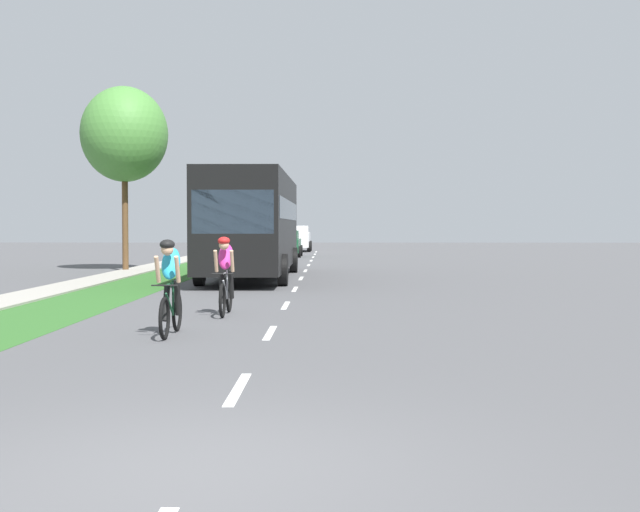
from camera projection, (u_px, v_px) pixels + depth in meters
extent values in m
plane|color=#4C4C4F|center=(299.00, 282.00, 25.91)|extent=(120.00, 120.00, 0.00)
cube|color=#2D6026|center=(149.00, 282.00, 25.97)|extent=(2.28, 70.00, 0.01)
cube|color=#9E998E|center=(92.00, 282.00, 26.00)|extent=(1.38, 70.00, 0.10)
cube|color=white|center=(238.00, 389.00, 8.92)|extent=(0.12, 1.80, 0.01)
cube|color=white|center=(270.00, 333.00, 13.58)|extent=(0.12, 1.80, 0.01)
cube|color=white|center=(286.00, 305.00, 18.25)|extent=(0.12, 1.80, 0.01)
cube|color=white|center=(295.00, 289.00, 22.91)|extent=(0.12, 1.80, 0.01)
cube|color=white|center=(301.00, 278.00, 27.57)|extent=(0.12, 1.80, 0.01)
cube|color=white|center=(305.00, 271.00, 32.23)|extent=(0.12, 1.80, 0.01)
cube|color=white|center=(309.00, 265.00, 36.90)|extent=(0.12, 1.80, 0.01)
cube|color=white|center=(311.00, 261.00, 41.56)|extent=(0.12, 1.80, 0.01)
cube|color=white|center=(313.00, 257.00, 46.22)|extent=(0.12, 1.80, 0.01)
cube|color=white|center=(315.00, 254.00, 50.89)|extent=(0.12, 1.80, 0.01)
cube|color=white|center=(316.00, 252.00, 55.55)|extent=(0.12, 1.80, 0.01)
torus|color=black|center=(177.00, 311.00, 13.77)|extent=(0.06, 0.68, 0.68)
torus|color=black|center=(164.00, 318.00, 12.73)|extent=(0.06, 0.68, 0.68)
cylinder|color=#194C2D|center=(170.00, 304.00, 13.14)|extent=(0.04, 0.59, 0.43)
cylinder|color=#194C2D|center=(173.00, 297.00, 13.42)|extent=(0.04, 0.04, 0.55)
cylinder|color=#194C2D|center=(170.00, 284.00, 13.18)|extent=(0.03, 0.55, 0.03)
cylinder|color=black|center=(164.00, 285.00, 12.73)|extent=(0.42, 0.02, 0.02)
ellipsoid|color=#26A5CC|center=(171.00, 264.00, 13.24)|extent=(0.30, 0.54, 0.63)
sphere|color=tan|center=(167.00, 249.00, 12.95)|extent=(0.20, 0.20, 0.20)
ellipsoid|color=black|center=(167.00, 244.00, 12.95)|extent=(0.24, 0.28, 0.16)
cylinder|color=tan|center=(157.00, 269.00, 12.97)|extent=(0.07, 0.26, 0.45)
cylinder|color=tan|center=(177.00, 269.00, 12.96)|extent=(0.07, 0.26, 0.45)
cylinder|color=black|center=(166.00, 303.00, 13.35)|extent=(0.10, 0.30, 0.60)
cylinder|color=black|center=(178.00, 297.00, 13.29)|extent=(0.10, 0.25, 0.61)
torus|color=black|center=(229.00, 296.00, 16.81)|extent=(0.06, 0.68, 0.68)
torus|color=black|center=(222.00, 301.00, 15.77)|extent=(0.06, 0.68, 0.68)
cylinder|color=#A5A8AD|center=(225.00, 290.00, 16.18)|extent=(0.04, 0.59, 0.43)
cylinder|color=#A5A8AD|center=(227.00, 284.00, 16.46)|extent=(0.04, 0.04, 0.55)
cylinder|color=#A5A8AD|center=(225.00, 273.00, 16.22)|extent=(0.03, 0.55, 0.03)
cylinder|color=black|center=(222.00, 274.00, 15.77)|extent=(0.42, 0.02, 0.02)
ellipsoid|color=#CC2D8C|center=(226.00, 256.00, 16.27)|extent=(0.30, 0.54, 0.63)
sphere|color=tan|center=(224.00, 245.00, 15.99)|extent=(0.20, 0.20, 0.20)
ellipsoid|color=red|center=(224.00, 241.00, 15.98)|extent=(0.24, 0.28, 0.16)
cylinder|color=tan|center=(216.00, 261.00, 16.00)|extent=(0.07, 0.26, 0.45)
cylinder|color=tan|center=(232.00, 261.00, 16.00)|extent=(0.07, 0.26, 0.45)
cylinder|color=black|center=(222.00, 289.00, 16.38)|extent=(0.10, 0.30, 0.60)
cylinder|color=black|center=(231.00, 284.00, 16.32)|extent=(0.10, 0.25, 0.61)
cube|color=black|center=(253.00, 222.00, 27.86)|extent=(2.50, 11.60, 3.10)
cube|color=#1E2833|center=(253.00, 210.00, 27.85)|extent=(2.52, 10.67, 0.64)
cube|color=#1E2833|center=(233.00, 212.00, 22.09)|extent=(2.25, 0.06, 1.20)
cylinder|color=black|center=(199.00, 270.00, 24.17)|extent=(0.28, 0.96, 0.96)
cylinder|color=black|center=(283.00, 270.00, 24.13)|extent=(0.28, 0.96, 0.96)
cylinder|color=black|center=(229.00, 260.00, 31.12)|extent=(0.28, 0.96, 0.96)
cylinder|color=black|center=(294.00, 260.00, 31.09)|extent=(0.28, 0.96, 0.96)
cube|color=#194C2D|center=(285.00, 246.00, 46.91)|extent=(1.76, 4.30, 0.76)
cube|color=#194C2D|center=(285.00, 235.00, 47.03)|extent=(1.55, 2.24, 0.52)
cube|color=#1E2833|center=(284.00, 235.00, 46.07)|extent=(1.44, 0.08, 0.44)
cylinder|color=black|center=(268.00, 252.00, 45.60)|extent=(0.22, 0.64, 0.64)
cylinder|color=black|center=(299.00, 252.00, 45.58)|extent=(0.22, 0.64, 0.64)
cylinder|color=black|center=(271.00, 250.00, 48.26)|extent=(0.22, 0.64, 0.64)
cylinder|color=black|center=(301.00, 250.00, 48.24)|extent=(0.22, 0.64, 0.64)
cube|color=silver|center=(296.00, 240.00, 56.66)|extent=(1.90, 4.70, 1.00)
cube|color=silver|center=(296.00, 229.00, 56.84)|extent=(1.71, 2.91, 0.52)
cube|color=#1E2833|center=(295.00, 231.00, 55.58)|extent=(1.56, 0.08, 0.44)
cylinder|color=black|center=(281.00, 247.00, 55.28)|extent=(0.25, 0.72, 0.72)
cylinder|color=black|center=(309.00, 247.00, 55.26)|extent=(0.25, 0.72, 0.72)
cylinder|color=black|center=(284.00, 246.00, 58.10)|extent=(0.25, 0.72, 0.72)
cylinder|color=black|center=(310.00, 246.00, 58.07)|extent=(0.25, 0.72, 0.72)
cylinder|color=brown|center=(125.00, 220.00, 32.12)|extent=(0.24, 0.24, 4.05)
ellipsoid|color=#478438|center=(124.00, 134.00, 31.99)|extent=(3.42, 3.42, 3.76)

